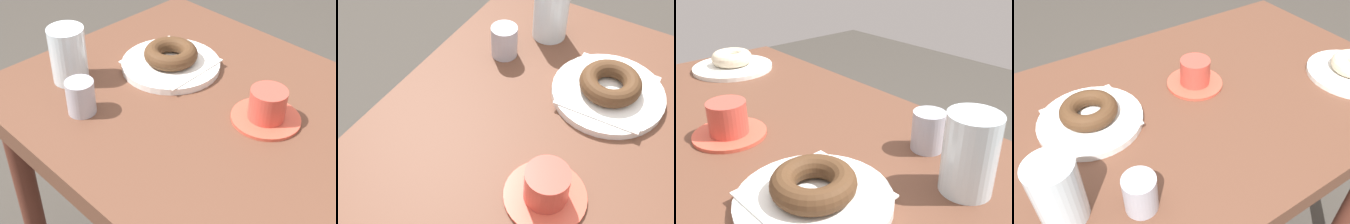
% 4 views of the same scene
% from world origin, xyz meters
% --- Properties ---
extents(table, '(1.01, 0.66, 0.77)m').
position_xyz_m(table, '(0.00, 0.00, 0.67)').
color(table, brown).
rests_on(table, ground_plane).
extents(plate_chocolate_ring, '(0.22, 0.22, 0.01)m').
position_xyz_m(plate_chocolate_ring, '(-0.25, 0.05, 0.78)').
color(plate_chocolate_ring, white).
rests_on(plate_chocolate_ring, table).
extents(napkin_chocolate_ring, '(0.17, 0.17, 0.00)m').
position_xyz_m(napkin_chocolate_ring, '(-0.25, 0.05, 0.79)').
color(napkin_chocolate_ring, white).
rests_on(napkin_chocolate_ring, plate_chocolate_ring).
extents(donut_chocolate_ring, '(0.12, 0.12, 0.04)m').
position_xyz_m(donut_chocolate_ring, '(-0.25, 0.05, 0.81)').
color(donut_chocolate_ring, '#492F1B').
rests_on(donut_chocolate_ring, napkin_chocolate_ring).
extents(water_glass, '(0.08, 0.08, 0.12)m').
position_xyz_m(water_glass, '(-0.37, -0.14, 0.84)').
color(water_glass, silver).
rests_on(water_glass, table).
extents(coffee_cup, '(0.13, 0.13, 0.07)m').
position_xyz_m(coffee_cup, '(0.01, 0.04, 0.80)').
color(coffee_cup, '#CC4E3A').
rests_on(coffee_cup, table).
extents(sugar_jar, '(0.06, 0.06, 0.07)m').
position_xyz_m(sugar_jar, '(-0.26, -0.19, 0.81)').
color(sugar_jar, '#ADAFBE').
rests_on(sugar_jar, table).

